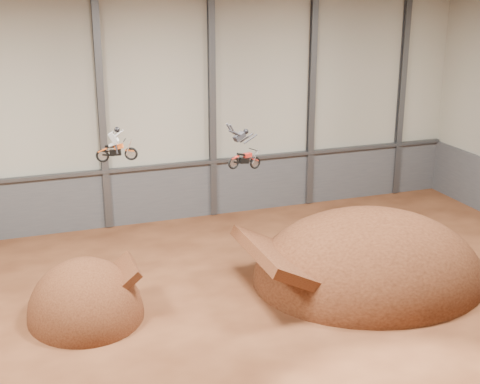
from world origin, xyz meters
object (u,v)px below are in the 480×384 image
landing_ramp (368,278)px  fmx_rider_a (117,143)px  fmx_rider_b (244,147)px  takeoff_ramp (86,315)px

landing_ramp → fmx_rider_a: bearing=174.2°
fmx_rider_b → fmx_rider_a: bearing=165.6°
takeoff_ramp → landing_ramp: 13.94m
landing_ramp → fmx_rider_b: (-6.15, 1.46, 6.99)m
fmx_rider_a → fmx_rider_b: bearing=20.9°
fmx_rider_b → takeoff_ramp: bearing=168.1°
landing_ramp → fmx_rider_a: (-12.04, 1.22, 7.72)m
fmx_rider_b → landing_ramp: bearing=-30.0°
takeoff_ramp → landing_ramp: landing_ramp is taller
landing_ramp → fmx_rider_b: bearing=166.6°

